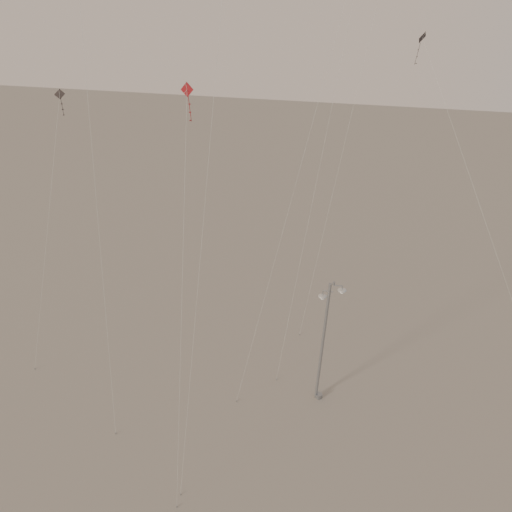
# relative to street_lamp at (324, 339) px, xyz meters

# --- Properties ---
(ground) EXTENTS (160.00, 160.00, 0.00)m
(ground) POSITION_rel_street_lamp_xyz_m (-1.43, -6.89, -4.81)
(ground) COLOR gray
(ground) RESTS_ON ground
(street_lamp) EXTENTS (1.62, 0.55, 9.01)m
(street_lamp) POSITION_rel_street_lamp_xyz_m (0.00, 0.00, 0.00)
(street_lamp) COLOR gray
(street_lamp) RESTS_ON ground
(kite_1) EXTENTS (1.85, 7.61, 27.33)m
(kite_1) POSITION_rel_street_lamp_xyz_m (-5.35, -3.23, 16.54)
(kite_1) COLOR #2E2727
(kite_1) RESTS_ON ground
(kite_3) EXTENTS (0.77, 4.86, 21.16)m
(kite_3) POSITION_rel_street_lamp_xyz_m (-6.25, -6.23, 10.73)
(kite_3) COLOR maroon
(kite_3) RESTS_ON ground
(kite_4) EXTENTS (10.92, 12.44, 21.56)m
(kite_4) POSITION_rel_street_lamp_xyz_m (6.66, 4.55, 10.76)
(kite_4) COLOR #2E2727
(kite_4) RESTS_ON ground
(kite_6) EXTENTS (5.80, 0.28, 19.57)m
(kite_6) POSITION_rel_street_lamp_xyz_m (-15.83, -1.23, 8.95)
(kite_6) COLOR #2E2727
(kite_6) RESTS_ON ground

